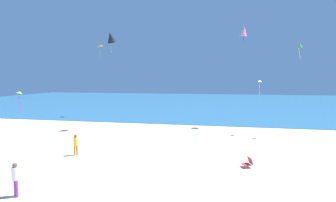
{
  "coord_description": "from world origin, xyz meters",
  "views": [
    {
      "loc": [
        2.87,
        -5.46,
        5.19
      ],
      "look_at": [
        0.0,
        8.68,
        3.96
      ],
      "focal_mm": 27.93,
      "sensor_mm": 36.0,
      "label": 1
    }
  ],
  "objects": [
    {
      "name": "kite_lime",
      "position": [
        -8.0,
        6.99,
        4.39
      ],
      "size": [
        0.44,
        0.43,
        1.23
      ],
      "rotation": [
        0.0,
        0.0,
        5.54
      ],
      "color": "#99DB33"
    },
    {
      "name": "kite_orange",
      "position": [
        -13.43,
        28.03,
        9.67
      ],
      "size": [
        1.03,
        1.04,
        1.75
      ],
      "rotation": [
        0.0,
        0.0,
        2.33
      ],
      "color": "orange"
    },
    {
      "name": "kite_pink",
      "position": [
        5.14,
        23.87,
        10.25
      ],
      "size": [
        1.31,
        1.28,
        1.6
      ],
      "rotation": [
        0.0,
        0.0,
        4.05
      ],
      "color": "pink"
    },
    {
      "name": "kite_white",
      "position": [
        6.41,
        20.03,
        4.94
      ],
      "size": [
        0.49,
        0.51,
        1.42
      ],
      "rotation": [
        0.0,
        0.0,
        4.05
      ],
      "color": "white"
    },
    {
      "name": "ground_plane",
      "position": [
        0.0,
        10.0,
        0.0
      ],
      "size": [
        120.0,
        120.0,
        0.0
      ],
      "primitive_type": "plane",
      "color": "beige"
    },
    {
      "name": "beach_chair_near_camera",
      "position": [
        4.51,
        10.15,
        0.29
      ],
      "size": [
        0.7,
        0.67,
        0.61
      ],
      "rotation": [
        0.0,
        0.0,
        3.5
      ],
      "color": "#D13D3D",
      "rests_on": "ground_plane"
    },
    {
      "name": "kite_green",
      "position": [
        9.62,
        19.7,
        8.16
      ],
      "size": [
        0.51,
        0.44,
        1.55
      ],
      "rotation": [
        0.0,
        0.0,
        4.8
      ],
      "color": "green"
    },
    {
      "name": "ocean_water",
      "position": [
        0.0,
        53.38,
        0.03
      ],
      "size": [
        120.0,
        60.0,
        0.05
      ],
      "primitive_type": "cube",
      "color": "teal",
      "rests_on": "ground_plane"
    },
    {
      "name": "person_2",
      "position": [
        -5.92,
        4.13,
        0.88
      ],
      "size": [
        0.42,
        0.42,
        1.52
      ],
      "rotation": [
        0.0,
        0.0,
        4.12
      ],
      "color": "purple",
      "rests_on": "ground_plane"
    },
    {
      "name": "kite_black",
      "position": [
        -8.12,
        19.64,
        9.35
      ],
      "size": [
        1.07,
        1.29,
        2.17
      ],
      "rotation": [
        0.0,
        0.0,
        6.07
      ],
      "color": "black"
    },
    {
      "name": "person_6",
      "position": [
        -6.72,
        10.32,
        0.83
      ],
      "size": [
        0.4,
        0.4,
        1.44
      ],
      "rotation": [
        0.0,
        0.0,
        5.43
      ],
      "color": "orange",
      "rests_on": "ground_plane"
    }
  ]
}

